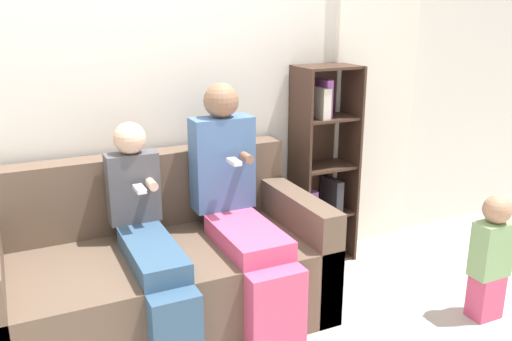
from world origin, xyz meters
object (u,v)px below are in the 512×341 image
at_px(child_seated, 149,239).
at_px(toddler_standing, 491,256).
at_px(adult_seated, 239,203).
at_px(bookshelf, 321,167).
at_px(couch, 158,272).

distance_m(child_seated, toddler_standing, 1.95).
bearing_deg(adult_seated, bookshelf, 27.67).
bearing_deg(couch, child_seated, -116.57).
bearing_deg(bookshelf, adult_seated, -152.33).
bearing_deg(toddler_standing, couch, 155.79).
relative_size(adult_seated, child_seated, 1.16).
bearing_deg(adult_seated, couch, 168.89).
distance_m(couch, child_seated, 0.32).
distance_m(couch, bookshelf, 1.40).
relative_size(couch, adult_seated, 1.38).
height_order(couch, adult_seated, adult_seated).
relative_size(child_seated, bookshelf, 0.83).
bearing_deg(adult_seated, toddler_standing, -28.50).
bearing_deg(couch, adult_seated, -11.11).
xyz_separation_m(couch, adult_seated, (0.47, -0.09, 0.38)).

